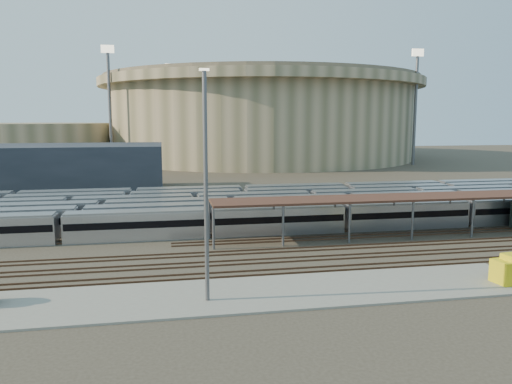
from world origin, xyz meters
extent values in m
plane|color=#383026|center=(0.00, 0.00, 0.00)|extent=(420.00, 420.00, 0.00)
cube|color=gray|center=(-5.00, -15.00, 0.10)|extent=(50.00, 9.00, 0.20)
cube|color=#B6B6BB|center=(-7.88, 8.00, 1.80)|extent=(112.00, 2.90, 3.60)
cube|color=#B6B6BB|center=(-6.07, 12.20, 1.80)|extent=(112.00, 2.90, 3.60)
cube|color=#B6B6BB|center=(-3.78, 16.40, 1.80)|extent=(112.00, 2.90, 3.60)
cube|color=#B6B6BB|center=(-8.96, 20.60, 1.80)|extent=(112.00, 2.90, 3.60)
cube|color=#B6B6BB|center=(-0.73, 24.80, 1.80)|extent=(112.00, 2.90, 3.60)
cube|color=#B6B6BB|center=(0.07, 29.00, 1.80)|extent=(112.00, 2.90, 3.60)
cylinder|color=#57575C|center=(-8.00, 1.30, 2.50)|extent=(0.30, 0.30, 5.00)
cylinder|color=#57575C|center=(-8.00, 6.70, 2.50)|extent=(0.30, 0.30, 5.00)
cylinder|color=#57575C|center=(0.57, 1.30, 2.50)|extent=(0.30, 0.30, 5.00)
cylinder|color=#57575C|center=(0.57, 6.70, 2.50)|extent=(0.30, 0.30, 5.00)
cylinder|color=#57575C|center=(9.14, 1.30, 2.50)|extent=(0.30, 0.30, 5.00)
cylinder|color=#57575C|center=(9.14, 6.70, 2.50)|extent=(0.30, 0.30, 5.00)
cylinder|color=#57575C|center=(17.71, 1.30, 2.50)|extent=(0.30, 0.30, 5.00)
cylinder|color=#57575C|center=(17.71, 6.70, 2.50)|extent=(0.30, 0.30, 5.00)
cylinder|color=#57575C|center=(26.29, 1.30, 2.50)|extent=(0.30, 0.30, 5.00)
cylinder|color=#57575C|center=(26.29, 6.70, 2.50)|extent=(0.30, 0.30, 5.00)
cylinder|color=#57575C|center=(34.86, 6.70, 2.50)|extent=(0.30, 0.30, 5.00)
cube|color=#3C2518|center=(22.00, 4.00, 5.15)|extent=(60.00, 6.00, 0.30)
cube|color=#4C3323|center=(0.00, -1.75, 0.09)|extent=(170.00, 0.12, 0.18)
cube|color=#4C3323|center=(0.00, -0.25, 0.09)|extent=(170.00, 0.12, 0.18)
cube|color=#4C3323|center=(0.00, -5.75, 0.09)|extent=(170.00, 0.12, 0.18)
cube|color=#4C3323|center=(0.00, -4.25, 0.09)|extent=(170.00, 0.12, 0.18)
cube|color=#4C3323|center=(0.00, -9.75, 0.09)|extent=(170.00, 0.12, 0.18)
cube|color=#4C3323|center=(0.00, -8.25, 0.09)|extent=(170.00, 0.12, 0.18)
cylinder|color=tan|center=(25.00, 140.00, 14.00)|extent=(116.00, 116.00, 28.00)
cylinder|color=tan|center=(25.00, 140.00, 29.50)|extent=(124.00, 124.00, 3.00)
cylinder|color=brown|center=(25.00, 140.00, 31.75)|extent=(120.00, 120.00, 1.50)
cylinder|color=tan|center=(-60.00, 130.00, 7.00)|extent=(56.00, 56.00, 14.00)
cube|color=#1E232D|center=(-35.00, 55.00, 5.00)|extent=(42.00, 20.00, 10.00)
cylinder|color=#57575C|center=(-30.00, 110.00, 18.00)|extent=(1.00, 1.00, 36.00)
cube|color=#FFF2CC|center=(-30.00, 110.00, 37.20)|extent=(4.00, 0.60, 2.40)
cylinder|color=#57575C|center=(70.00, 100.00, 18.00)|extent=(1.00, 1.00, 36.00)
cube|color=#FFF2CC|center=(70.00, 100.00, 37.20)|extent=(4.00, 0.60, 2.40)
cylinder|color=#57575C|center=(-10.00, 160.00, 18.00)|extent=(1.00, 1.00, 36.00)
cube|color=#FFF2CC|center=(-10.00, 160.00, 37.20)|extent=(4.00, 0.60, 2.40)
cylinder|color=#57575C|center=(-10.26, -16.08, 9.76)|extent=(0.36, 0.36, 19.12)
cube|color=#FFF2CC|center=(-10.26, -16.08, 19.42)|extent=(0.80, 0.31, 0.20)
cube|color=gold|center=(18.50, -16.61, 1.29)|extent=(3.73, 2.60, 2.18)
camera|label=1|loc=(-13.65, -56.92, 15.54)|focal=35.00mm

